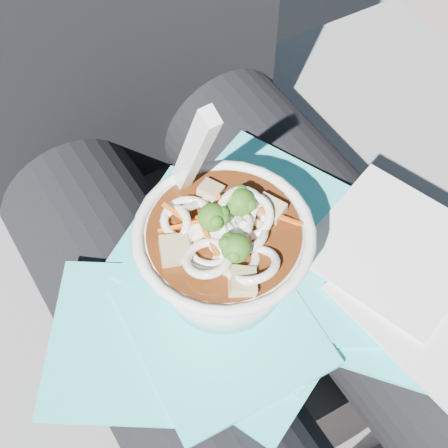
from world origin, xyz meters
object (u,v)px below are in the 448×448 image
stone_ledge (195,325)px  person_body (211,232)px  udon_bowl (224,250)px  plastic_bag (249,290)px  lap (261,311)px

stone_ledge → person_body: person_body is taller
udon_bowl → plastic_bag: bearing=-46.7°
lap → plastic_bag: 0.09m
lap → person_body: bearing=90.0°
stone_ledge → lap: 0.34m
person_body → plastic_bag: size_ratio=2.75×
stone_ledge → udon_bowl: (-0.04, -0.14, 0.45)m
lap → udon_bowl: bearing=170.0°
lap → udon_bowl: size_ratio=2.49×
person_body → udon_bowl: size_ratio=5.26×
lap → plastic_bag: bearing=-158.0°
stone_ledge → udon_bowl: 0.47m
plastic_bag → lap: bearing=22.0°
plastic_bag → udon_bowl: size_ratio=1.92×
stone_ledge → lap: (0.00, -0.15, 0.31)m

